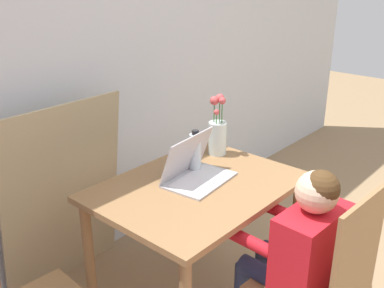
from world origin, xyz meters
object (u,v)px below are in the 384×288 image
at_px(flower_vase, 218,133).
at_px(laptop, 194,170).
at_px(person_seated, 299,246).
at_px(water_bottle, 195,152).
at_px(chair_occupied, 323,288).

bearing_deg(flower_vase, laptop, -160.20).
relative_size(laptop, flower_vase, 1.10).
bearing_deg(flower_vase, person_seated, -115.65).
bearing_deg(person_seated, water_bottle, -95.41).
distance_m(person_seated, water_bottle, 0.70).
height_order(chair_occupied, laptop, laptop).
bearing_deg(chair_occupied, person_seated, -90.00).
relative_size(laptop, water_bottle, 1.71).
bearing_deg(chair_occupied, laptop, -88.65).
distance_m(chair_occupied, laptop, 0.78).
height_order(flower_vase, water_bottle, flower_vase).
relative_size(chair_occupied, flower_vase, 2.77).
height_order(person_seated, laptop, person_seated).
relative_size(person_seated, laptop, 2.66).
bearing_deg(laptop, person_seated, -97.58).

